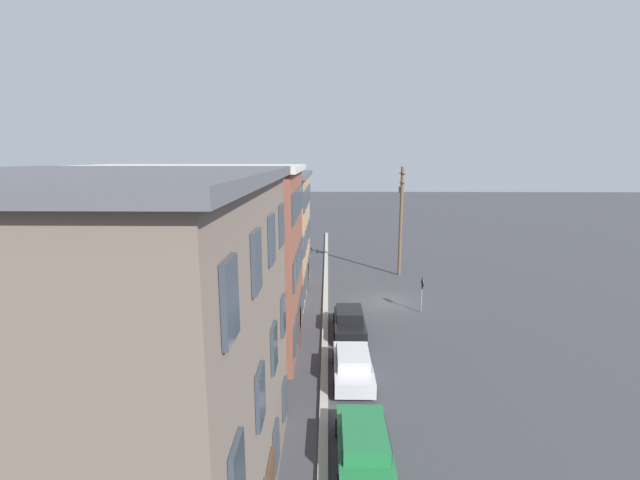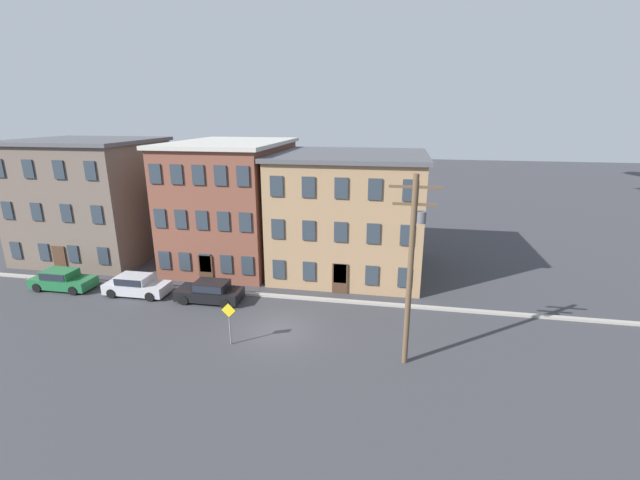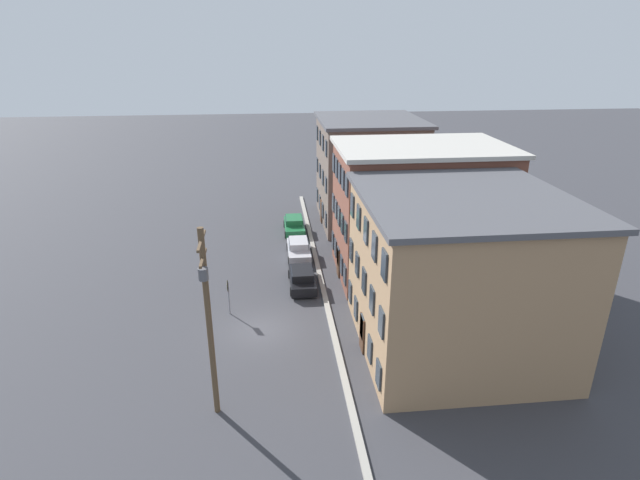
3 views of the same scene
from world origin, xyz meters
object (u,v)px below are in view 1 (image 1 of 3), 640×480
(car_green, at_px, (364,446))
(utility_pole, at_px, (401,215))
(car_silver, at_px, (353,364))
(car_black, at_px, (349,320))
(caution_sign, at_px, (422,289))

(car_green, relative_size, utility_pole, 0.46)
(car_silver, xyz_separation_m, car_black, (5.57, -0.10, 0.00))
(car_silver, height_order, utility_pole, utility_pole)
(car_silver, height_order, car_black, same)
(car_black, relative_size, caution_sign, 1.75)
(car_green, xyz_separation_m, car_black, (11.43, -0.06, 0.00))
(car_silver, distance_m, utility_pole, 19.78)
(car_green, bearing_deg, car_black, -0.31)
(car_green, bearing_deg, car_silver, 0.43)
(caution_sign, bearing_deg, car_black, 124.28)
(car_green, distance_m, car_silver, 5.86)
(car_silver, distance_m, caution_sign, 10.46)
(car_silver, xyz_separation_m, caution_sign, (9.04, -5.19, 0.91))
(car_black, height_order, caution_sign, caution_sign)
(car_silver, bearing_deg, car_black, -1.08)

